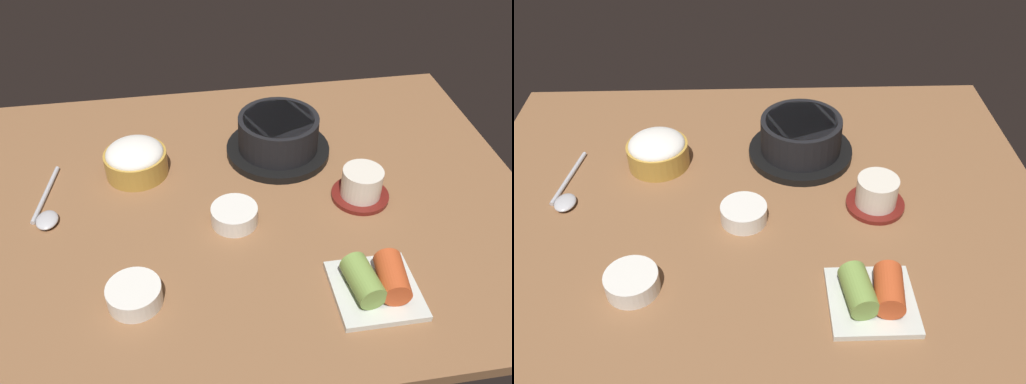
% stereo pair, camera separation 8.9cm
% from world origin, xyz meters
% --- Properties ---
extents(dining_table, '(1.00, 0.76, 0.02)m').
position_xyz_m(dining_table, '(0.00, 0.00, 0.01)').
color(dining_table, brown).
rests_on(dining_table, ground).
extents(stone_pot, '(0.20, 0.20, 0.08)m').
position_xyz_m(stone_pot, '(0.09, 0.12, 0.06)').
color(stone_pot, black).
rests_on(stone_pot, dining_table).
extents(rice_bowl, '(0.11, 0.11, 0.06)m').
position_xyz_m(rice_bowl, '(-0.18, 0.10, 0.05)').
color(rice_bowl, '#B78C38').
rests_on(rice_bowl, dining_table).
extents(tea_cup_with_saucer, '(0.10, 0.10, 0.06)m').
position_xyz_m(tea_cup_with_saucer, '(0.20, -0.03, 0.05)').
color(tea_cup_with_saucer, maroon).
rests_on(tea_cup_with_saucer, dining_table).
extents(banchan_cup_center, '(0.08, 0.08, 0.03)m').
position_xyz_m(banchan_cup_center, '(-0.02, -0.06, 0.04)').
color(banchan_cup_center, white).
rests_on(banchan_cup_center, dining_table).
extents(kimchi_plate, '(0.12, 0.12, 0.05)m').
position_xyz_m(kimchi_plate, '(0.16, -0.24, 0.04)').
color(kimchi_plate, silver).
rests_on(kimchi_plate, dining_table).
extents(side_bowl_near, '(0.08, 0.08, 0.03)m').
position_xyz_m(side_bowl_near, '(-0.18, -0.20, 0.04)').
color(side_bowl_near, white).
rests_on(side_bowl_near, dining_table).
extents(spoon, '(0.05, 0.17, 0.01)m').
position_xyz_m(spoon, '(-0.33, 0.01, 0.03)').
color(spoon, '#B7B7BC').
rests_on(spoon, dining_table).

